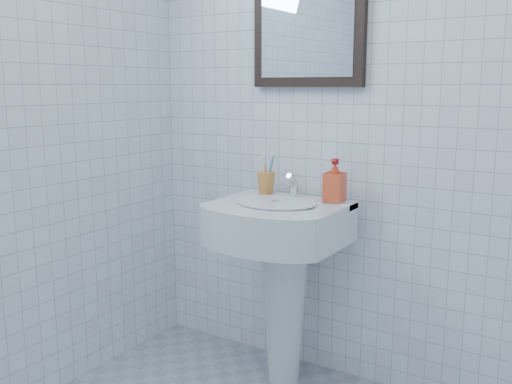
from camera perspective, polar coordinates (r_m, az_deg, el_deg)
The scene contains 6 objects.
wall_back at distance 2.30m, azimuth 12.98°, elevation 10.43°, with size 2.20×0.02×2.50m, color silver.
washbasin at distance 2.36m, azimuth 2.62°, elevation -6.99°, with size 0.52×0.38×0.80m.
faucet at distance 2.37m, azimuth 3.82°, elevation 0.47°, with size 0.04×0.09×0.11m.
toothbrush_cup at distance 2.44m, azimuth 1.02°, elevation 0.93°, with size 0.08×0.08×0.09m, color orange, non-canonical shape.
soap_dispenser at distance 2.29m, azimuth 7.88°, elevation 1.17°, with size 0.08×0.08×0.17m, color red.
wall_mirror at distance 2.44m, azimuth 5.24°, elevation 17.72°, with size 0.50×0.04×0.62m.
Camera 1 is at (0.78, -0.97, 1.25)m, focal length 40.00 mm.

